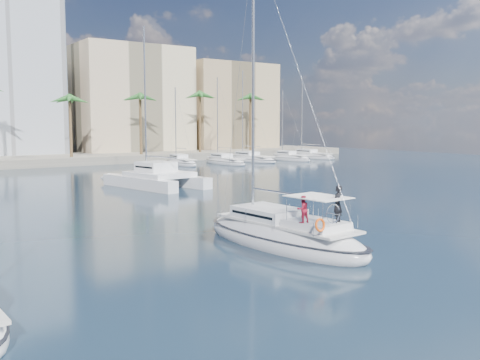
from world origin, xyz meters
TOP-DOWN VIEW (x-y plane):
  - ground at (0.00, 0.00)m, footprint 160.00×160.00m
  - quay at (0.00, 61.00)m, footprint 120.00×14.00m
  - building_beige at (22.00, 70.00)m, footprint 20.00×14.00m
  - building_tan_right at (42.00, 68.00)m, footprint 18.00×12.00m
  - palm_centre at (0.00, 57.00)m, footprint 3.60×3.60m
  - palm_right at (34.00, 57.00)m, footprint 3.60×3.60m
  - main_sloop at (-0.73, -2.09)m, footprint 4.45×11.54m
  - catamaran at (5.11, 24.67)m, footprint 7.28×11.57m
  - seagull at (0.80, -0.41)m, footprint 1.13×0.48m
  - moored_yacht_a at (20.00, 47.00)m, footprint 3.37×9.52m
  - moored_yacht_b at (26.50, 45.00)m, footprint 3.32×10.83m
  - moored_yacht_c at (33.00, 47.00)m, footprint 3.98×12.33m
  - moored_yacht_d at (39.50, 45.00)m, footprint 3.52×9.55m
  - moored_yacht_e at (46.00, 47.00)m, footprint 4.61×11.11m

SIDE VIEW (x-z plane):
  - ground at x=0.00m, z-range 0.00..0.00m
  - moored_yacht_a at x=20.00m, z-range -5.95..5.95m
  - moored_yacht_b at x=26.50m, z-range -6.86..6.86m
  - moored_yacht_c at x=33.00m, z-range -7.77..7.77m
  - moored_yacht_d at x=39.50m, z-range -5.95..5.95m
  - moored_yacht_e at x=46.00m, z-range -6.86..6.86m
  - seagull at x=0.80m, z-range 0.25..0.46m
  - main_sloop at x=-0.73m, z-range -7.87..8.92m
  - quay at x=0.00m, z-range 0.00..1.20m
  - catamaran at x=5.11m, z-range -6.81..9.04m
  - building_tan_right at x=42.00m, z-range 0.00..18.00m
  - building_beige at x=22.00m, z-range 0.00..20.00m
  - palm_centre at x=0.00m, z-range 4.13..16.43m
  - palm_right at x=34.00m, z-range 4.13..16.43m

